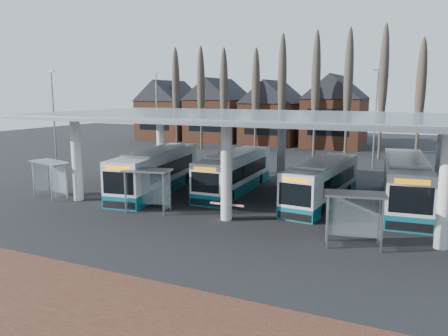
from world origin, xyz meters
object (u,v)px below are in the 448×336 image
at_px(shelter_0, 51,171).
at_px(bus_3, 405,184).
at_px(bus_0, 157,172).
at_px(shelter_2, 354,207).
at_px(bus_2, 322,183).
at_px(shelter_1, 148,181).
at_px(bus_1, 235,173).

bearing_deg(shelter_0, bus_3, 33.28).
height_order(bus_0, shelter_2, bus_0).
distance_m(bus_2, shelter_0, 20.12).
distance_m(bus_2, shelter_1, 12.30).
distance_m(bus_0, bus_3, 18.54).
xyz_separation_m(bus_1, shelter_1, (-2.68, -8.14, 0.60)).
bearing_deg(shelter_1, bus_1, 60.33).
distance_m(bus_1, shelter_0, 14.07).
height_order(bus_3, shelter_1, bus_3).
height_order(bus_0, shelter_0, bus_0).
relative_size(bus_0, bus_2, 1.11).
relative_size(shelter_0, shelter_1, 0.99).
bearing_deg(shelter_2, bus_2, 100.55).
bearing_deg(bus_2, bus_0, -167.02).
xyz_separation_m(bus_3, shelter_2, (-1.95, -9.64, 0.42)).
xyz_separation_m(bus_2, bus_3, (5.40, 1.28, 0.18)).
relative_size(bus_3, shelter_1, 3.80).
bearing_deg(bus_2, bus_3, 18.00).
bearing_deg(shelter_2, bus_1, 127.20).
bearing_deg(bus_0, bus_2, -0.95).
xyz_separation_m(bus_1, bus_2, (7.26, -0.93, -0.03)).
distance_m(bus_1, bus_3, 12.66).
height_order(shelter_0, shelter_2, shelter_2).
bearing_deg(bus_2, shelter_2, -62.94).
bearing_deg(shelter_2, bus_3, 66.67).
distance_m(bus_0, shelter_0, 7.90).
bearing_deg(shelter_0, bus_1, 48.90).
xyz_separation_m(bus_0, bus_2, (12.87, 1.89, -0.14)).
bearing_deg(shelter_0, bus_0, 55.23).
bearing_deg(bus_3, shelter_1, -156.53).
bearing_deg(bus_3, shelter_2, -106.96).
bearing_deg(bus_0, bus_3, 0.55).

